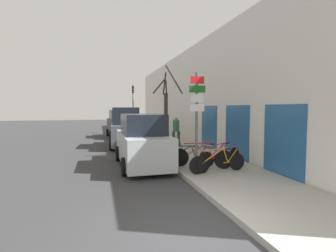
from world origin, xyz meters
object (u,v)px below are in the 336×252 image
object	(u,v)px
parked_car_0	(142,143)
signpost	(197,116)
bicycle_0	(218,162)
pedestrian_near	(176,129)
parked_car_2	(120,125)
pedestrian_far	(157,125)
bicycle_3	(186,157)
street_tree	(166,116)
bicycle_1	(220,158)
parked_car_1	(125,129)
traffic_light	(133,102)
bicycle_2	(201,157)

from	to	relation	value
parked_car_0	signpost	bearing A→B (deg)	-56.98
bicycle_0	pedestrian_near	world-z (taller)	pedestrian_near
parked_car_2	pedestrian_far	size ratio (longest dim) A/B	2.38
bicycle_3	parked_car_2	bearing A→B (deg)	32.41
parked_car_2	street_tree	world-z (taller)	street_tree
signpost	street_tree	bearing A→B (deg)	91.98
bicycle_1	pedestrian_near	world-z (taller)	pedestrian_near
parked_car_1	bicycle_3	bearing A→B (deg)	-73.07
pedestrian_near	parked_car_2	bearing A→B (deg)	-52.68
bicycle_1	traffic_light	xyz separation A→B (m)	(-1.19, 16.27, 2.47)
bicycle_0	bicycle_1	xyz separation A→B (m)	(0.30, 0.46, 0.04)
bicycle_3	street_tree	xyz separation A→B (m)	(-0.12, 2.59, 1.53)
parked_car_2	bicycle_2	bearing A→B (deg)	-84.26
parked_car_1	pedestrian_near	size ratio (longest dim) A/B	2.39
parked_car_1	bicycle_0	bearing A→B (deg)	-69.48
bicycle_1	street_tree	bearing A→B (deg)	-7.19
bicycle_0	bicycle_2	world-z (taller)	bicycle_2
bicycle_1	bicycle_3	distance (m)	1.31
bicycle_1	bicycle_2	xyz separation A→B (m)	(-0.60, 0.37, -0.00)
bicycle_0	parked_car_1	world-z (taller)	parked_car_1
bicycle_3	street_tree	world-z (taller)	street_tree
signpost	pedestrian_far	size ratio (longest dim) A/B	1.97
pedestrian_near	street_tree	xyz separation A→B (m)	(-1.39, -2.99, 0.88)
parked_car_1	pedestrian_near	distance (m)	3.21
signpost	pedestrian_far	bearing A→B (deg)	85.32
bicycle_0	parked_car_0	bearing A→B (deg)	39.03
signpost	street_tree	xyz separation A→B (m)	(-0.13, 3.73, -0.12)
pedestrian_far	bicycle_2	bearing A→B (deg)	68.76
parked_car_0	bicycle_1	bearing A→B (deg)	-35.61
bicycle_0	bicycle_1	size ratio (longest dim) A/B	0.96
bicycle_0	traffic_light	distance (m)	16.94
bicycle_3	pedestrian_far	distance (m)	9.14
signpost	pedestrian_near	size ratio (longest dim) A/B	1.98
parked_car_1	parked_car_2	bearing A→B (deg)	92.72
bicycle_0	street_tree	distance (m)	4.14
parked_car_1	street_tree	world-z (taller)	street_tree
bicycle_2	traffic_light	size ratio (longest dim) A/B	0.47
signpost	parked_car_2	distance (m)	13.86
pedestrian_near	traffic_light	xyz separation A→B (m)	(-1.34, 10.00, 1.86)
bicycle_2	street_tree	distance (m)	3.33
pedestrian_near	pedestrian_far	bearing A→B (deg)	-67.88
bicycle_0	parked_car_1	size ratio (longest dim) A/B	0.53
signpost	pedestrian_near	world-z (taller)	signpost
signpost	parked_car_0	xyz separation A→B (m)	(-1.52, 2.29, -1.16)
bicycle_2	parked_car_0	distance (m)	2.55
bicycle_2	street_tree	world-z (taller)	street_tree
traffic_light	street_tree	bearing A→B (deg)	-90.22
pedestrian_near	bicycle_0	bearing A→B (deg)	101.36
parked_car_0	pedestrian_far	world-z (taller)	parked_car_0
signpost	street_tree	distance (m)	3.73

